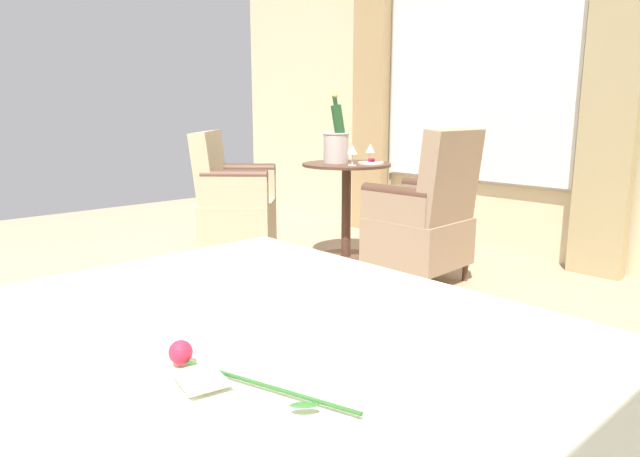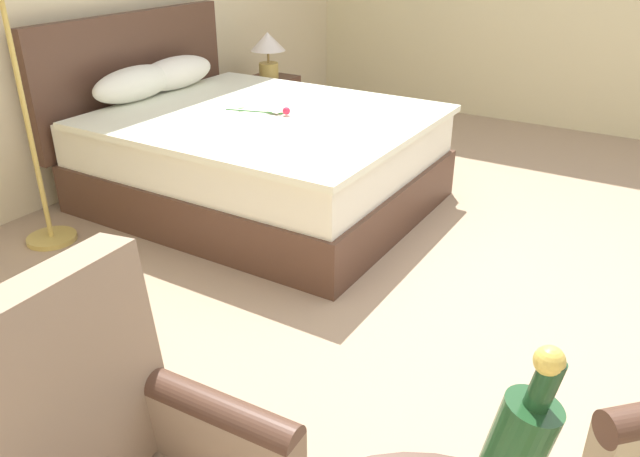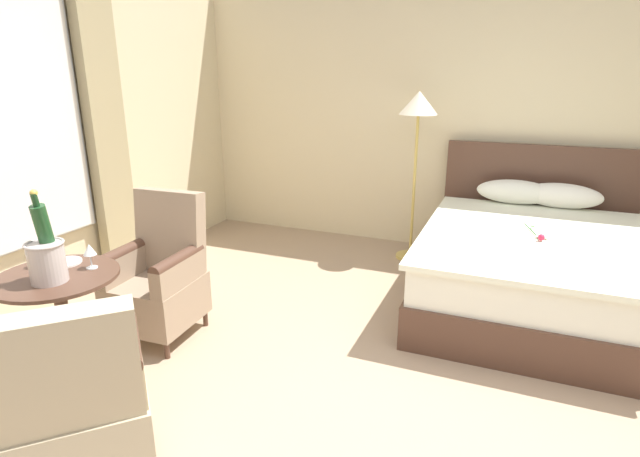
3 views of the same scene
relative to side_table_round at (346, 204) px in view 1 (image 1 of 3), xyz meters
The scene contains 9 objects.
ground_plane 2.17m from the side_table_round, 10.95° to the left, with size 7.81×7.81×0.00m, color tan.
wall_window_side 1.53m from the side_table_round, 159.98° to the left, with size 0.27×5.98×2.79m.
side_table_round is the anchor object (origin of this frame).
champagne_bucket 0.46m from the side_table_round, 59.27° to the right, with size 0.20×0.20×0.50m.
wine_glass_near_bucket 0.45m from the side_table_round, 56.62° to the left, with size 0.07×0.07×0.14m.
wine_glass_near_edge 0.45m from the side_table_round, 165.73° to the left, with size 0.07×0.07×0.14m.
snack_plate 0.36m from the side_table_round, 124.94° to the left, with size 0.19×0.19×0.04m.
armchair_by_window 0.75m from the side_table_round, 86.54° to the left, with size 0.56×0.60×1.01m.
armchair_facing_bed 0.84m from the side_table_round, 38.06° to the right, with size 0.76×0.76×0.97m.
Camera 1 is at (0.91, 2.52, 1.12)m, focal length 32.00 mm.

